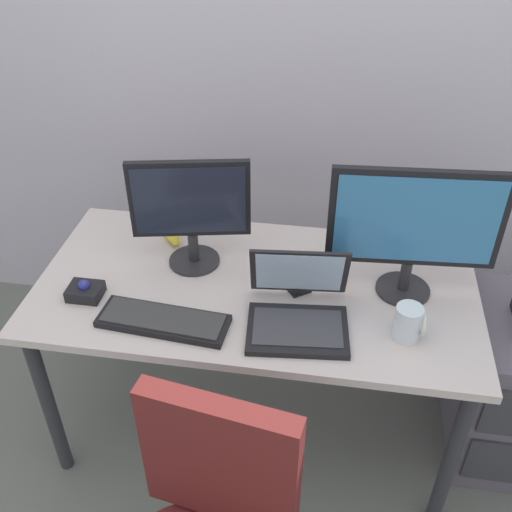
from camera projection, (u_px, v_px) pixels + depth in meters
name	position (u px, v px, depth m)	size (l,w,h in m)	color
ground_plane	(256.00, 420.00, 2.44)	(8.00, 8.00, 0.00)	#62675D
back_wall	(287.00, 20.00, 2.19)	(6.00, 0.10, 2.80)	#BFB7C3
desk	(256.00, 301.00, 2.06)	(1.49, 0.76, 0.72)	beige
monitor_main	(415.00, 226.00, 1.83)	(0.54, 0.18, 0.46)	#262628
monitor_side	(190.00, 208.00, 1.98)	(0.40, 0.18, 0.40)	#262628
keyboard	(163.00, 321.00, 1.85)	(0.42, 0.17, 0.03)	black
laptop	(298.00, 308.00, 1.83)	(0.34, 0.33, 0.23)	black
trackball_mouse	(85.00, 291.00, 1.95)	(0.11, 0.09, 0.07)	black
coffee_mug	(409.00, 323.00, 1.77)	(0.09, 0.08, 0.12)	silver
cell_phone	(292.00, 282.00, 2.01)	(0.07, 0.14, 0.01)	black
banana	(169.00, 232.00, 2.23)	(0.19, 0.04, 0.04)	yellow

